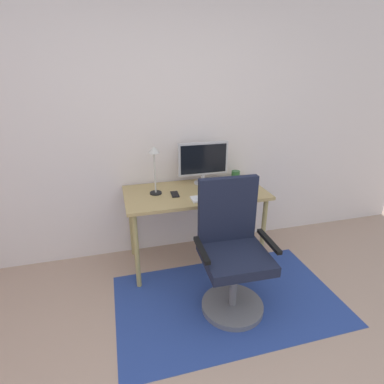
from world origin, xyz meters
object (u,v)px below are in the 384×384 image
Objects in this scene: computer_mouse at (243,193)px; coffee_cup at (236,175)px; office_chair at (232,256)px; monitor at (203,160)px; desk_lamp at (154,161)px; cell_phone at (175,194)px; keyboard at (215,197)px; desk at (195,199)px.

coffee_cup reaches higher than computer_mouse.
office_chair reaches higher than coffee_cup.
desk_lamp is (-0.51, -0.15, 0.07)m from monitor.
cell_phone is 0.79m from office_chair.
keyboard is at bearing -179.79° from computer_mouse.
computer_mouse is 0.65m from office_chair.
coffee_cup is at bearing 68.63° from office_chair.
keyboard is at bearing -131.63° from coffee_cup.
coffee_cup is 0.94m from desk_lamp.
office_chair reaches higher than cell_phone.
keyboard is 3.07× the size of cell_phone.
monitor is 1.04m from office_chair.
desk_lamp is at bearing -168.03° from coffee_cup.
keyboard is 0.40× the size of office_chair.
monitor is 0.42m from coffee_cup.
desk is at bearing 12.89° from cell_phone.
desk_lamp is (-0.37, 0.04, 0.40)m from desk.
cell_phone is at bearing -23.83° from desk_lamp.
cell_phone is (-0.33, 0.17, -0.00)m from keyboard.
monitor is 0.47× the size of office_chair.
keyboard is at bearing -24.57° from cell_phone.
coffee_cup is at bearing 23.09° from cell_phone.
desk_lamp reaches higher than cell_phone.
computer_mouse is 0.10× the size of office_chair.
office_chair is (0.48, -0.73, -0.61)m from desk_lamp.
computer_mouse is (0.27, -0.40, -0.23)m from monitor.
computer_mouse is 0.23× the size of desk_lamp.
keyboard is 0.58m from office_chair.
cell_phone is at bearing -170.18° from desk.
coffee_cup is (0.10, 0.43, 0.03)m from computer_mouse.
coffee_cup is at bearing 48.37° from keyboard.
office_chair is (-0.01, -0.49, -0.31)m from keyboard.
office_chair reaches higher than computer_mouse.
keyboard is 4.13× the size of computer_mouse.
desk_lamp is (-0.17, 0.07, 0.31)m from cell_phone.
coffee_cup reaches higher than cell_phone.
monitor is at bearing 16.88° from desk_lamp.
cell_phone is (-0.21, -0.04, 0.09)m from desk.
desk_lamp reaches higher than desk.
desk is 0.54m from desk_lamp.
computer_mouse reaches higher than keyboard.
desk_lamp reaches higher than computer_mouse.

